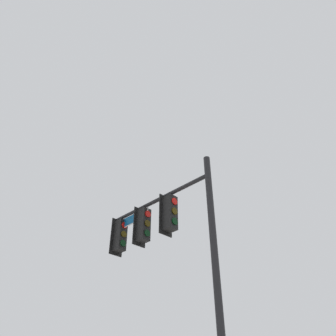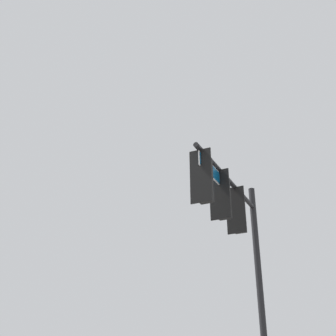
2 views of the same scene
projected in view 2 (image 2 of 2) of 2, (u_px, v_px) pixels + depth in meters
name	position (u px, v px, depth m)	size (l,w,h in m)	color
signal_pole_near	(235.00, 233.00, 12.01)	(4.43, 0.98, 7.39)	black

